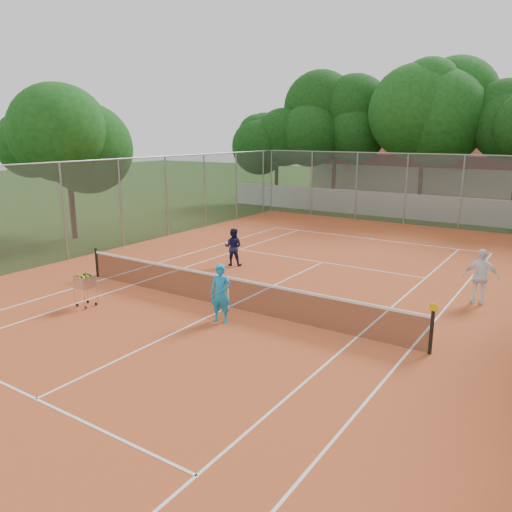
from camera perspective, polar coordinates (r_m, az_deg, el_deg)
The scene contains 12 objects.
ground at distance 15.13m, azimuth -3.14°, elevation -5.93°, with size 120.00×120.00×0.00m, color #1B390F.
court_pad at distance 15.13m, azimuth -3.14°, elevation -5.89°, with size 18.00×34.00×0.02m, color #BD4F24.
court_lines at distance 15.12m, azimuth -3.14°, elevation -5.85°, with size 10.98×23.78×0.01m, color white.
tennis_net at distance 14.97m, azimuth -3.17°, elevation -4.09°, with size 11.88×0.10×0.98m, color black.
perimeter_fence at distance 14.58m, azimuth -3.25°, elevation 1.49°, with size 18.00×34.00×4.00m, color slate.
boundary_wall at distance 31.88m, azimuth 17.66°, elevation 5.37°, with size 26.00×0.30×1.50m, color silver.
clubhouse at distance 41.86m, azimuth 19.01°, elevation 9.16°, with size 16.40×9.00×4.40m, color beige.
tropical_trees at distance 34.48m, azimuth 19.61°, elevation 12.92°, with size 29.00×19.00×10.00m, color black.
player_near at distance 13.76m, azimuth -4.06°, elevation -4.29°, with size 0.60×0.39×1.64m, color #1890CF.
player_far_left at distance 19.64m, azimuth -2.62°, elevation 1.05°, with size 0.72×0.56×1.48m, color #171845.
player_far_right at distance 16.61m, azimuth 24.30°, elevation -2.18°, with size 1.01×0.42×1.72m, color white.
ball_hopper at distance 15.88m, azimuth -18.91°, elevation -3.67°, with size 0.50×0.50×1.04m, color #B7B6BE.
Camera 1 is at (8.51, -11.41, 5.13)m, focal length 35.00 mm.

